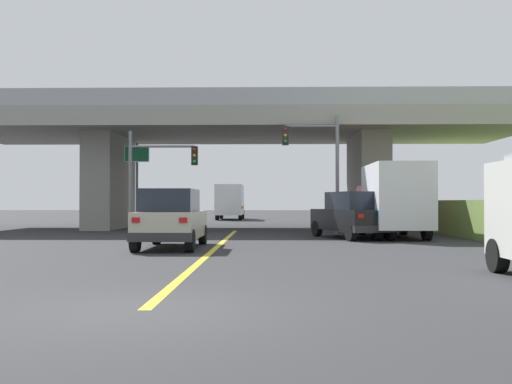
# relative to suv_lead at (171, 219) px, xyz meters

# --- Properties ---
(ground) EXTENTS (160.00, 160.00, 0.00)m
(ground) POSITION_rel_suv_lead_xyz_m (1.52, 15.34, -1.02)
(ground) COLOR #2B2B2D
(overpass_bridge) EXTENTS (32.72, 10.53, 7.44)m
(overpass_bridge) POSITION_rel_suv_lead_xyz_m (1.52, 15.34, 4.25)
(overpass_bridge) COLOR gray
(overpass_bridge) RESTS_ON ground
(lane_divider_stripe) EXTENTS (0.20, 24.54, 0.01)m
(lane_divider_stripe) POSITION_rel_suv_lead_xyz_m (1.52, 0.34, -1.01)
(lane_divider_stripe) COLOR yellow
(lane_divider_stripe) RESTS_ON ground
(suv_lead) EXTENTS (2.00, 4.82, 2.02)m
(suv_lead) POSITION_rel_suv_lead_xyz_m (0.00, 0.00, 0.00)
(suv_lead) COLOR #B7B29E
(suv_lead) RESTS_ON ground
(suv_crossing) EXTENTS (3.31, 5.19, 2.02)m
(suv_crossing) POSITION_rel_suv_lead_xyz_m (6.97, 5.65, 0.00)
(suv_crossing) COLOR black
(suv_crossing) RESTS_ON ground
(box_truck) EXTENTS (2.33, 6.53, 3.21)m
(box_truck) POSITION_rel_suv_lead_xyz_m (8.83, 6.19, 0.65)
(box_truck) COLOR red
(box_truck) RESTS_ON ground
(traffic_signal_nearside) EXTENTS (2.85, 0.36, 5.92)m
(traffic_signal_nearside) POSITION_rel_suv_lead_xyz_m (5.88, 9.70, 2.79)
(traffic_signal_nearside) COLOR slate
(traffic_signal_nearside) RESTS_ON ground
(traffic_signal_farside) EXTENTS (3.55, 0.36, 5.21)m
(traffic_signal_farside) POSITION_rel_suv_lead_xyz_m (-2.50, 10.12, 2.27)
(traffic_signal_farside) COLOR slate
(traffic_signal_farside) RESTS_ON ground
(highway_sign) EXTENTS (1.41, 0.17, 4.92)m
(highway_sign) POSITION_rel_suv_lead_xyz_m (-4.10, 13.35, 2.54)
(highway_sign) COLOR #56595E
(highway_sign) RESTS_ON ground
(semi_truck_distant) EXTENTS (2.33, 6.84, 3.10)m
(semi_truck_distant) POSITION_rel_suv_lead_xyz_m (-0.12, 33.75, 0.61)
(semi_truck_distant) COLOR silver
(semi_truck_distant) RESTS_ON ground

